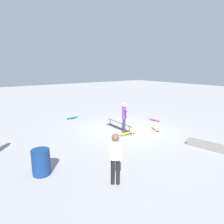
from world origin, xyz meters
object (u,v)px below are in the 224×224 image
bystander_white_shirt (115,156)px  loose_skateboard_natural (155,129)px  skate_ledge (213,147)px  grind_rail (119,126)px  skateboard_main (127,133)px  loose_skateboard_pink (154,120)px  loose_skateboard_teal (72,118)px  skater_main (124,116)px  trash_bin (41,162)px

bystander_white_shirt → loose_skateboard_natural: bearing=-110.6°
skate_ledge → loose_skateboard_natural: 3.16m
grind_rail → skateboard_main: size_ratio=2.82×
skateboard_main → loose_skateboard_pink: (0.94, -3.08, 0.00)m
loose_skateboard_teal → loose_skateboard_pink: size_ratio=1.02×
grind_rail → skater_main: skater_main is taller
grind_rail → loose_skateboard_natural: grind_rail is taller
skateboard_main → loose_skateboard_natural: 1.76m
skater_main → skateboard_main: skater_main is taller
skate_ledge → skater_main: (3.67, 1.62, 0.79)m
loose_skateboard_teal → loose_skateboard_pink: 5.26m
bystander_white_shirt → loose_skateboard_pink: bystander_white_shirt is taller
trash_bin → loose_skateboard_teal: bearing=-33.5°
skateboard_main → trash_bin: trash_bin is taller
skate_ledge → loose_skateboard_pink: skate_ledge is taller
trash_bin → skate_ledge: bearing=-110.4°
bystander_white_shirt → skateboard_main: bearing=-95.2°
skater_main → loose_skateboard_pink: size_ratio=1.97×
skate_ledge → skater_main: skater_main is taller
skater_main → loose_skateboard_teal: 4.43m
loose_skateboard_natural → skate_ledge: bearing=-153.2°
skater_main → skateboard_main: 0.87m
skateboard_main → bystander_white_shirt: (-2.98, 3.03, 0.78)m
skate_ledge → bystander_white_shirt: 4.71m
loose_skateboard_pink → loose_skateboard_natural: (-1.26, 1.35, 0.00)m
grind_rail → skater_main: size_ratio=1.43×
skate_ledge → skater_main: size_ratio=1.28×
grind_rail → skate_ledge: (-4.48, -1.26, -0.03)m
loose_skateboard_teal → loose_skateboard_natural: (-4.79, -2.54, 0.00)m
bystander_white_shirt → skate_ledge: bearing=-145.8°
loose_skateboard_teal → loose_skateboard_natural: size_ratio=1.03×
skate_ledge → loose_skateboard_natural: bearing=-2.5°
grind_rail → trash_bin: size_ratio=2.77×
skate_ledge → loose_skateboard_pink: (4.41, -1.49, -0.05)m
skater_main → trash_bin: size_ratio=1.93×
bystander_white_shirt → loose_skateboard_pink: 7.31m
skate_ledge → trash_bin: bearing=69.6°
loose_skateboard_pink → skate_ledge: bearing=161.6°
skater_main → loose_skateboard_teal: bearing=40.4°
trash_bin → skater_main: bearing=-73.0°
grind_rail → loose_skateboard_pink: bearing=-90.0°
skater_main → trash_bin: bearing=137.0°
bystander_white_shirt → loose_skateboard_pink: (3.92, -6.11, -0.78)m
loose_skateboard_teal → trash_bin: (-5.66, 3.75, 0.33)m
skateboard_main → loose_skateboard_natural: same height
grind_rail → loose_skateboard_pink: (-0.07, -2.75, -0.08)m
skater_main → loose_skateboard_teal: (4.27, 0.78, -0.84)m
skate_ledge → trash_bin: size_ratio=2.47×
skater_main → loose_skateboard_pink: skater_main is taller
skater_main → bystander_white_shirt: (-3.18, 3.01, -0.06)m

